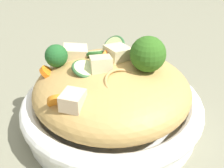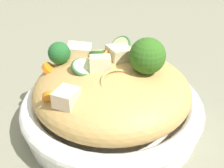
# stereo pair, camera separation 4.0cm
# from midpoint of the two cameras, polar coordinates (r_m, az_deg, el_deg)

# --- Properties ---
(ground_plane) EXTENTS (3.00, 3.00, 0.00)m
(ground_plane) POSITION_cam_midpoint_polar(r_m,az_deg,el_deg) (0.45, 2.62, -8.07)
(ground_plane) COLOR slate
(serving_bowl) EXTENTS (0.28, 0.28, 0.05)m
(serving_bowl) POSITION_cam_midpoint_polar(r_m,az_deg,el_deg) (0.43, 2.70, -5.37)
(serving_bowl) COLOR white
(serving_bowl) RESTS_ON ground_plane
(noodle_heap) EXTENTS (0.24, 0.24, 0.09)m
(noodle_heap) POSITION_cam_midpoint_polar(r_m,az_deg,el_deg) (0.41, 2.85, -1.05)
(noodle_heap) COLOR tan
(noodle_heap) RESTS_ON serving_bowl
(broccoli_florets) EXTENTS (0.19, 0.09, 0.07)m
(broccoli_florets) POSITION_cam_midpoint_polar(r_m,az_deg,el_deg) (0.38, 6.70, 5.92)
(broccoli_florets) COLOR #A2BA72
(broccoli_florets) RESTS_ON serving_bowl
(carrot_coins) EXTENTS (0.11, 0.16, 0.04)m
(carrot_coins) POSITION_cam_midpoint_polar(r_m,az_deg,el_deg) (0.39, -3.33, 3.00)
(carrot_coins) COLOR orange
(carrot_coins) RESTS_ON serving_bowl
(zucchini_slices) EXTENTS (0.07, 0.16, 0.04)m
(zucchini_slices) POSITION_cam_midpoint_polar(r_m,az_deg,el_deg) (0.43, 1.72, 6.26)
(zucchini_slices) COLOR beige
(zucchini_slices) RESTS_ON serving_bowl
(chicken_chunks) EXTENTS (0.12, 0.15, 0.04)m
(chicken_chunks) POSITION_cam_midpoint_polar(r_m,az_deg,el_deg) (0.40, -0.89, 4.53)
(chicken_chunks) COLOR beige
(chicken_chunks) RESTS_ON serving_bowl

